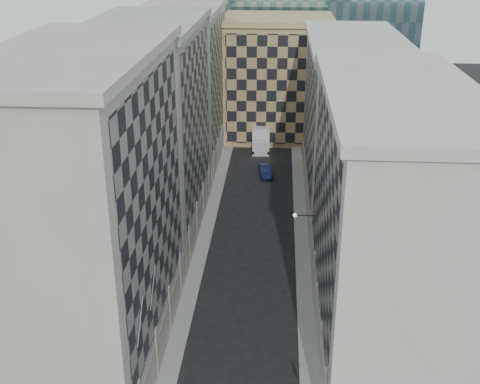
% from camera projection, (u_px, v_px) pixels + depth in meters
% --- Properties ---
extents(sidewalk_west, '(1.50, 100.00, 0.15)m').
position_uv_depth(sidewalk_west, '(204.00, 240.00, 64.63)').
color(sidewalk_west, gray).
rests_on(sidewalk_west, ground).
extents(sidewalk_east, '(1.50, 100.00, 0.15)m').
position_uv_depth(sidewalk_east, '(302.00, 243.00, 63.99)').
color(sidewalk_east, gray).
rests_on(sidewalk_east, ground).
extents(bldg_left_a, '(10.80, 22.80, 23.70)m').
position_uv_depth(bldg_left_a, '(89.00, 216.00, 42.92)').
color(bldg_left_a, '#A19A90').
rests_on(bldg_left_a, ground).
extents(bldg_left_b, '(10.80, 22.80, 22.70)m').
position_uv_depth(bldg_left_b, '(152.00, 130.00, 63.28)').
color(bldg_left_b, gray).
rests_on(bldg_left_b, ground).
extents(bldg_left_c, '(10.80, 22.80, 21.70)m').
position_uv_depth(bldg_left_c, '(184.00, 86.00, 83.63)').
color(bldg_left_c, '#A19A90').
rests_on(bldg_left_c, ground).
extents(bldg_right_a, '(10.80, 26.80, 20.70)m').
position_uv_depth(bldg_right_a, '(387.00, 220.00, 45.84)').
color(bldg_right_a, '#B6B2A6').
rests_on(bldg_right_a, ground).
extents(bldg_right_b, '(10.80, 28.80, 19.70)m').
position_uv_depth(bldg_right_b, '(350.00, 123.00, 70.76)').
color(bldg_right_b, '#B6B2A6').
rests_on(bldg_right_b, ground).
extents(tan_block, '(16.80, 14.80, 18.80)m').
position_uv_depth(tan_block, '(277.00, 77.00, 95.20)').
color(tan_block, tan).
rests_on(tan_block, ground).
extents(flagpoles_left, '(0.10, 6.33, 2.33)m').
position_uv_depth(flagpoles_left, '(147.00, 304.00, 39.55)').
color(flagpoles_left, gray).
rests_on(flagpoles_left, ground).
extents(bracket_lamp, '(1.98, 0.36, 0.36)m').
position_uv_depth(bracket_lamp, '(297.00, 215.00, 56.12)').
color(bracket_lamp, black).
rests_on(bracket_lamp, ground).
extents(box_truck, '(2.85, 6.55, 3.54)m').
position_uv_depth(box_truck, '(261.00, 139.00, 91.70)').
color(box_truck, silver).
rests_on(box_truck, ground).
extents(dark_car, '(2.15, 4.62, 1.46)m').
position_uv_depth(dark_car, '(265.00, 171.00, 81.58)').
color(dark_car, '#10163B').
rests_on(dark_car, ground).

